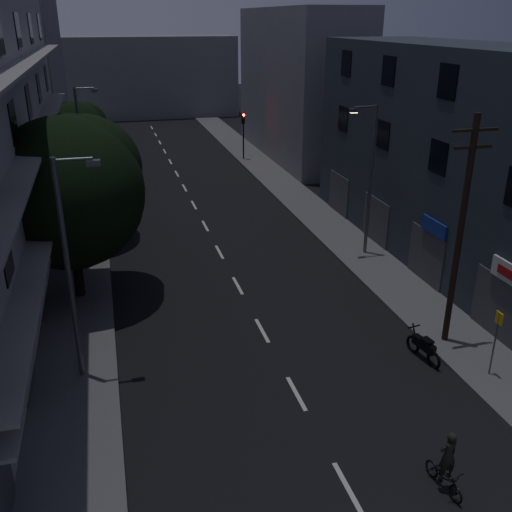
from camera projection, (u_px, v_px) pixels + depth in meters
name	position (u px, v px, depth m)	size (l,w,h in m)	color
ground	(204.00, 223.00, 36.44)	(160.00, 160.00, 0.00)	black
sidewalk_left	(82.00, 233.00, 34.63)	(3.00, 90.00, 0.15)	#565659
sidewalk_right	(314.00, 213.00, 38.19)	(3.00, 90.00, 0.15)	#565659
lane_markings	(189.00, 196.00, 42.01)	(0.15, 60.50, 0.01)	beige
building_right	(486.00, 168.00, 27.35)	(6.19, 28.00, 11.00)	#2B323A
building_far_left	(23.00, 68.00, 51.00)	(6.00, 20.00, 16.00)	slate
building_far_right	(299.00, 85.00, 51.92)	(6.00, 20.00, 13.00)	slate
building_far_end	(142.00, 77.00, 74.61)	(24.00, 8.00, 10.00)	slate
tree_near	(69.00, 187.00, 24.82)	(6.71, 6.71, 8.27)	black
tree_mid	(73.00, 163.00, 31.80)	(5.88, 5.88, 7.24)	black
tree_far	(76.00, 132.00, 44.11)	(4.98, 4.98, 6.15)	black
traffic_signal_far_right	(243.00, 127.00, 51.28)	(0.28, 0.37, 4.10)	black
traffic_signal_far_left	(90.00, 136.00, 47.33)	(0.28, 0.37, 4.10)	black
street_lamp_left_near	(71.00, 262.00, 19.11)	(1.51, 0.25, 8.00)	#5C5F63
street_lamp_right	(369.00, 174.00, 29.85)	(1.51, 0.25, 8.00)	#5B5F63
street_lamp_left_far	(83.00, 143.00, 37.15)	(1.51, 0.25, 8.00)	slate
utility_pole	(461.00, 230.00, 21.22)	(1.80, 0.24, 9.00)	black
bus_stop_sign	(497.00, 332.00, 20.14)	(0.06, 0.35, 2.52)	#595B60
motorcycle	(423.00, 348.00, 21.80)	(0.60, 1.94, 1.25)	black
cyclist	(445.00, 470.00, 15.68)	(0.72, 1.59, 1.95)	black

